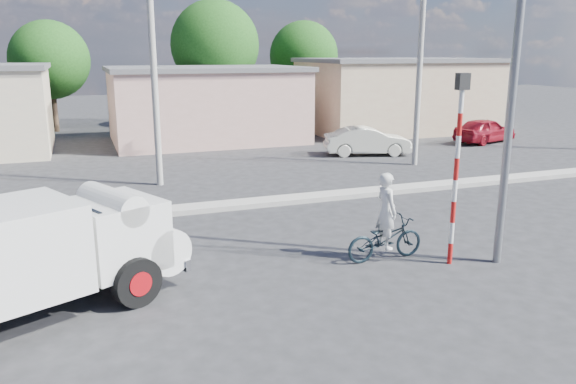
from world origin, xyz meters
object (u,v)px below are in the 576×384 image
object	(u,v)px
bicycle	(385,239)
car_red	(485,130)
cyclist	(386,223)
traffic_pole	(457,154)
truck	(41,252)
car_cream	(367,141)
streetlight	(511,44)

from	to	relation	value
bicycle	car_red	size ratio (longest dim) A/B	0.50
cyclist	traffic_pole	world-z (taller)	traffic_pole
bicycle	traffic_pole	world-z (taller)	traffic_pole
truck	cyclist	distance (m)	7.40
car_cream	streetlight	bearing A→B (deg)	179.71
traffic_pole	streetlight	bearing A→B (deg)	-17.73
car_cream	truck	bearing A→B (deg)	149.51
bicycle	traffic_pole	distance (m)	2.57
truck	streetlight	bearing A→B (deg)	-29.67
truck	car_red	size ratio (longest dim) A/B	1.43
bicycle	car_red	xyz separation A→B (m)	(14.13, 13.77, 0.15)
bicycle	traffic_pole	size ratio (longest dim) A/B	0.45
traffic_pole	bicycle	bearing A→B (deg)	149.46
car_red	streetlight	distance (m)	19.49
truck	bicycle	bearing A→B (deg)	-22.88
cyclist	truck	bearing A→B (deg)	90.40
car_cream	traffic_pole	xyz separation A→B (m)	(-5.01, -13.37, 1.92)
car_cream	car_red	size ratio (longest dim) A/B	1.03
streetlight	cyclist	bearing A→B (deg)	154.53
car_red	car_cream	bearing A→B (deg)	83.23
truck	cyclist	bearing A→B (deg)	-22.88
car_red	traffic_pole	size ratio (longest dim) A/B	0.90
truck	car_cream	xyz separation A→B (m)	(13.70, 12.87, -0.55)
cyclist	traffic_pole	distance (m)	2.26
bicycle	traffic_pole	bearing A→B (deg)	-122.14
truck	streetlight	xyz separation A→B (m)	(9.62, -0.81, 3.74)
truck	car_cream	world-z (taller)	truck
bicycle	car_cream	world-z (taller)	car_cream
bicycle	streetlight	distance (m)	5.09
car_red	truck	bearing A→B (deg)	107.88
cyclist	car_cream	xyz separation A→B (m)	(6.31, 12.61, -0.24)
traffic_pole	cyclist	bearing A→B (deg)	149.46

